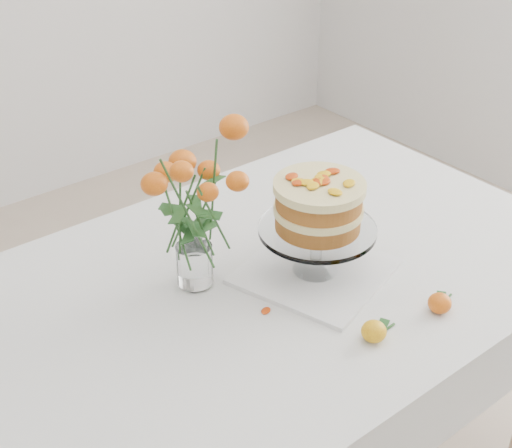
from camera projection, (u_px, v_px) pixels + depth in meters
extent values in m
cube|color=tan|center=(279.00, 278.00, 1.63)|extent=(1.40, 0.90, 0.04)
cylinder|color=tan|center=(347.00, 250.00, 2.40)|extent=(0.06, 0.06, 0.71)
cube|color=white|center=(279.00, 270.00, 1.62)|extent=(1.42, 0.92, 0.01)
cube|color=white|center=(172.00, 225.00, 1.98)|extent=(1.42, 0.01, 0.20)
cube|color=white|center=(432.00, 423.00, 1.37)|extent=(1.42, 0.01, 0.20)
cube|color=white|center=(467.00, 210.00, 2.05)|extent=(0.01, 0.92, 0.20)
cube|color=white|center=(315.00, 271.00, 1.60)|extent=(0.37, 0.37, 0.01)
cylinder|color=white|center=(316.00, 247.00, 1.57)|extent=(0.03, 0.03, 0.08)
cylinder|color=white|center=(317.00, 229.00, 1.54)|extent=(0.26, 0.26, 0.01)
cylinder|color=#8F5920|center=(318.00, 220.00, 1.53)|extent=(0.23, 0.23, 0.04)
cylinder|color=beige|center=(318.00, 209.00, 1.51)|extent=(0.24, 0.24, 0.02)
cylinder|color=#8F5920|center=(319.00, 198.00, 1.50)|extent=(0.23, 0.23, 0.04)
cylinder|color=beige|center=(320.00, 186.00, 1.49)|extent=(0.24, 0.24, 0.02)
cylinder|color=white|center=(196.00, 282.00, 1.57)|extent=(0.06, 0.06, 0.01)
cylinder|color=white|center=(195.00, 264.00, 1.54)|extent=(0.08, 0.08, 0.09)
ellipsoid|color=yellow|center=(374.00, 331.00, 1.40)|extent=(0.05, 0.05, 0.04)
cylinder|color=#265221|center=(384.00, 331.00, 1.43)|extent=(0.06, 0.01, 0.01)
ellipsoid|color=#BE4E09|center=(440.00, 303.00, 1.48)|extent=(0.05, 0.05, 0.04)
cylinder|color=#265221|center=(445.00, 302.00, 1.51)|extent=(0.06, 0.02, 0.00)
ellipsoid|color=yellow|center=(266.00, 311.00, 1.48)|extent=(0.03, 0.02, 0.00)
ellipsoid|color=yellow|center=(314.00, 302.00, 1.51)|extent=(0.03, 0.02, 0.00)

